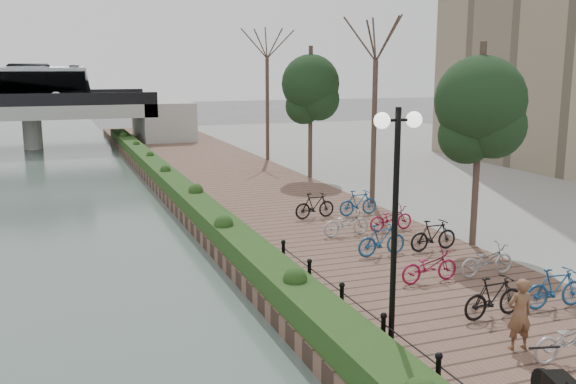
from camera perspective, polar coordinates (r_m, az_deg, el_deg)
promenade at (r=27.54m, az=-1.38°, el=-1.49°), size 8.00×75.00×0.50m
inland_pavement at (r=35.98m, az=23.47°, el=0.56°), size 24.00×75.00×0.50m
hedge at (r=28.94m, az=-9.40°, el=0.09°), size 1.10×56.00×0.60m
chain_fence at (r=12.85m, az=10.67°, el=-13.85°), size 0.10×14.10×0.70m
lamppost at (r=12.69m, az=9.60°, el=1.16°), size 1.02×0.32×4.97m
pedestrian at (r=14.15m, az=19.88°, el=-10.16°), size 0.59×0.43×1.52m
bicycle_parking at (r=19.27m, az=12.71°, el=-5.04°), size 2.40×14.69×1.00m
street_trees at (r=24.36m, az=11.32°, el=4.85°), size 3.20×37.12×6.80m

